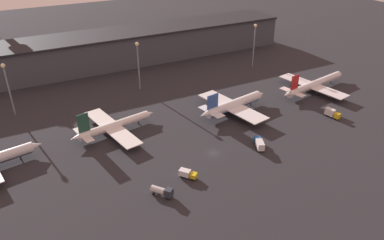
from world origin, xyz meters
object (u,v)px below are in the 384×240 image
(airplane_2, at_px, (233,105))
(service_vehicle_3, at_px, (187,174))
(airplane_1, at_px, (114,126))
(airplane_3, at_px, (314,84))
(service_vehicle_0, at_px, (162,191))
(service_vehicle_1, at_px, (332,113))
(service_vehicle_2, at_px, (259,143))

(airplane_2, xyz_separation_m, service_vehicle_3, (-40.05, -32.71, -2.08))
(airplane_1, xyz_separation_m, airplane_3, (101.40, -6.86, 0.31))
(airplane_1, xyz_separation_m, airplane_2, (52.29, -7.95, 0.78))
(airplane_2, xyz_separation_m, airplane_3, (49.11, 1.09, -0.47))
(airplane_1, distance_m, airplane_3, 101.64)
(airplane_1, bearing_deg, airplane_2, -18.90)
(service_vehicle_0, bearing_deg, airplane_2, 88.96)
(airplane_1, height_order, service_vehicle_1, airplane_1)
(airplane_2, height_order, service_vehicle_2, airplane_2)
(airplane_2, bearing_deg, service_vehicle_1, -44.75)
(service_vehicle_1, bearing_deg, service_vehicle_3, -93.73)
(service_vehicle_0, xyz_separation_m, service_vehicle_2, (43.60, 8.24, 0.08))
(service_vehicle_2, bearing_deg, service_vehicle_3, 120.03)
(airplane_1, height_order, service_vehicle_2, airplane_1)
(airplane_3, relative_size, service_vehicle_1, 6.84)
(service_vehicle_0, height_order, service_vehicle_2, service_vehicle_0)
(service_vehicle_1, bearing_deg, service_vehicle_0, -91.57)
(airplane_1, relative_size, service_vehicle_3, 6.08)
(airplane_1, relative_size, service_vehicle_1, 5.37)
(airplane_1, height_order, service_vehicle_0, airplane_1)
(airplane_3, bearing_deg, airplane_2, 171.02)
(airplane_1, bearing_deg, airplane_3, -14.12)
(airplane_3, bearing_deg, service_vehicle_2, -162.26)
(service_vehicle_1, distance_m, service_vehicle_3, 75.67)
(airplane_3, bearing_deg, airplane_1, 165.88)
(airplane_3, bearing_deg, service_vehicle_1, -129.22)
(airplane_1, xyz_separation_m, service_vehicle_0, (1.08, -45.26, -1.11))
(service_vehicle_2, bearing_deg, airplane_3, -38.39)
(airplane_3, relative_size, service_vehicle_3, 7.74)
(service_vehicle_0, bearing_deg, service_vehicle_2, 63.59)
(service_vehicle_3, bearing_deg, airplane_1, 157.97)
(airplane_1, height_order, airplane_3, airplane_1)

